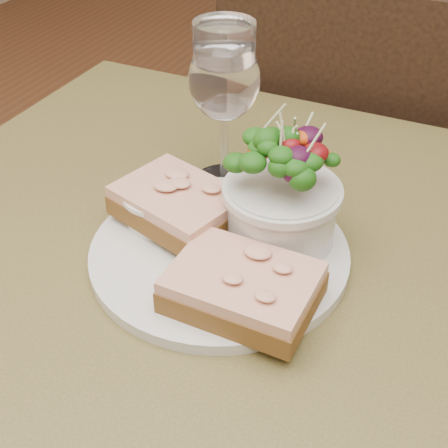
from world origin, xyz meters
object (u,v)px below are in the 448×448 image
at_px(salad_bowl, 283,188).
at_px(ramekin, 161,204).
at_px(chair_far, 344,259).
at_px(cafe_table, 221,353).
at_px(dinner_plate, 219,253).
at_px(wine_glass, 224,84).
at_px(sandwich_back, 178,204).
at_px(sandwich_front, 243,287).

bearing_deg(salad_bowl, ramekin, -168.54).
bearing_deg(chair_far, salad_bowl, 91.56).
distance_m(cafe_table, salad_bowl, 0.19).
bearing_deg(ramekin, dinner_plate, -12.88).
bearing_deg(wine_glass, chair_far, 82.73).
distance_m(sandwich_back, salad_bowl, 0.11).
xyz_separation_m(sandwich_back, wine_glass, (0.00, 0.11, 0.09)).
distance_m(chair_far, salad_bowl, 0.77).
bearing_deg(cafe_table, chair_far, 90.82).
distance_m(sandwich_back, ramekin, 0.02).
relative_size(chair_far, dinner_plate, 3.52).
bearing_deg(ramekin, sandwich_back, 5.51).
bearing_deg(wine_glass, salad_bowl, -39.65).
bearing_deg(cafe_table, wine_glass, 113.92).
relative_size(sandwich_back, ramekin, 1.91).
relative_size(sandwich_back, wine_glass, 0.81).
xyz_separation_m(chair_far, sandwich_front, (0.04, -0.65, 0.49)).
bearing_deg(salad_bowl, wine_glass, 140.35).
bearing_deg(cafe_table, sandwich_back, 144.78).
bearing_deg(wine_glass, cafe_table, -66.08).
bearing_deg(chair_far, sandwich_front, 91.26).
bearing_deg(sandwich_front, salad_bowl, 93.25).
height_order(ramekin, wine_glass, wine_glass).
height_order(salad_bowl, wine_glass, wine_glass).
bearing_deg(sandwich_front, dinner_plate, 132.03).
height_order(sandwich_back, wine_glass, wine_glass).
distance_m(sandwich_front, sandwich_back, 0.13).
xyz_separation_m(sandwich_front, wine_glass, (-0.10, 0.18, 0.09)).
height_order(ramekin, salad_bowl, salad_bowl).
bearing_deg(dinner_plate, chair_far, 89.30).
height_order(chair_far, sandwich_front, chair_far).
distance_m(ramekin, salad_bowl, 0.13).
relative_size(chair_far, sandwich_front, 7.05).
bearing_deg(ramekin, wine_glass, 79.09).
bearing_deg(sandwich_front, chair_far, 94.94).
bearing_deg(wine_glass, dinner_plate, -66.94).
bearing_deg(wine_glass, sandwich_front, -60.44).
xyz_separation_m(ramekin, salad_bowl, (0.12, 0.02, 0.04)).
height_order(chair_far, ramekin, chair_far).
relative_size(sandwich_back, salad_bowl, 1.11).
height_order(cafe_table, wine_glass, wine_glass).
height_order(sandwich_front, wine_glass, wine_glass).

